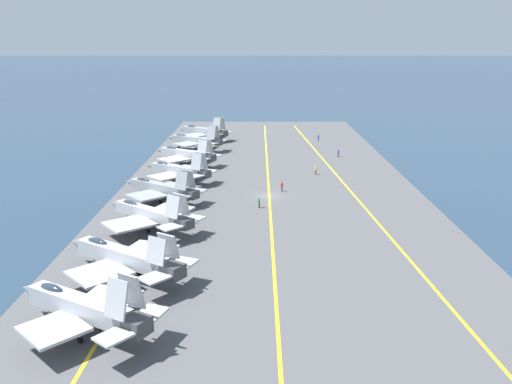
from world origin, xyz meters
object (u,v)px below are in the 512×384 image
Objects in this scene: parked_jet_seventh at (195,140)px; crew_purple_vest at (338,153)px; parked_jet_nearest at (82,307)px; parked_jet_second at (124,257)px; parked_jet_fifth at (178,170)px; parked_jet_sixth at (186,154)px; parked_jet_third at (150,214)px; parked_jet_eighth at (203,131)px; parked_jet_fourth at (161,188)px; crew_red_vest at (282,186)px; crew_yellow_vest at (316,170)px; crew_blue_vest at (318,137)px; crew_green_vest at (259,202)px.

parked_jet_seventh is 35.05m from crew_purple_vest.
parked_jet_nearest is 0.94× the size of parked_jet_second.
parked_jet_nearest is at bearing 176.15° from parked_jet_second.
parked_jet_sixth is at bearing 2.02° from parked_jet_fifth.
parked_jet_eighth is (72.79, -0.25, -0.00)m from parked_jet_third.
parked_jet_nearest is 86.84m from parked_jet_seventh.
parked_jet_fourth is 8.77× the size of crew_red_vest.
crew_yellow_vest is 18.60m from crew_purple_vest.
crew_blue_vest is (57.14, -32.37, -1.29)m from parked_jet_fourth.
parked_jet_sixth is 35.36m from crew_purple_vest.
parked_jet_third is at bearing 124.16° from crew_green_vest.
parked_jet_second is at bearing 150.34° from crew_green_vest.
parked_jet_eighth is (30.76, -0.72, -0.01)m from parked_jet_sixth.
parked_jet_second is 41.51m from crew_red_vest.
crew_purple_vest is (29.94, -14.29, 0.04)m from crew_red_vest.
parked_jet_sixth is (14.75, 0.52, 0.06)m from parked_jet_fifth.
parked_jet_sixth reaches higher than crew_blue_vest.
parked_jet_fifth is at bearing 70.73° from crew_red_vest.
parked_jet_nearest is at bearing -179.52° from parked_jet_fourth.
parked_jet_seventh is 42.70m from crew_red_vest.
parked_jet_fifth reaches higher than crew_green_vest.
parked_jet_fifth is 8.43× the size of crew_red_vest.
parked_jet_second is at bearing 160.42° from crew_blue_vest.
parked_jet_eighth is at bearing -0.47° from parked_jet_nearest.
parked_jet_nearest is at bearing 157.69° from crew_red_vest.
crew_yellow_vest is 14.66m from crew_red_vest.
crew_red_vest is (36.72, -19.30, -1.56)m from parked_jet_second.
crew_red_vest reaches higher than crew_blue_vest.
parked_jet_fifth is 0.95× the size of parked_jet_sixth.
parked_jet_seventh is 34.39m from crew_blue_vest.
crew_red_vest is 33.18m from crew_purple_vest.
parked_jet_fourth is at bearing 77.05° from crew_green_vest.
crew_blue_vest is (21.03, 2.41, -0.07)m from crew_purple_vest.
parked_jet_sixth is (70.63, -0.10, -0.39)m from parked_jet_nearest.
crew_blue_vest is (38.27, -4.56, -0.07)m from crew_yellow_vest.
parked_jet_seventh is (86.84, -0.30, -0.21)m from parked_jet_nearest.
parked_jet_fifth reaches higher than crew_yellow_vest.
parked_jet_third reaches higher than crew_blue_vest.
crew_green_vest is (-22.65, 11.38, -0.06)m from crew_yellow_vest.
parked_jet_fourth is at bearing 0.48° from parked_jet_nearest.
crew_blue_vest is at bearing -13.12° from crew_red_vest.
crew_purple_vest is (8.37, -34.32, -1.35)m from parked_jet_sixth.
crew_blue_vest is (13.19, -31.72, -1.61)m from parked_jet_seventh.
crew_green_vest is (-9.95, 4.06, -0.02)m from crew_red_vest.
crew_purple_vest is (23.12, -33.80, -1.29)m from parked_jet_fifth.
parked_jet_fifth is (43.54, 0.21, -0.22)m from parked_jet_second.
crew_green_vest is 43.92m from crew_purple_vest.
parked_jet_fourth is 8.98× the size of crew_green_vest.
parked_jet_third is 72.79m from parked_jet_eighth.
crew_yellow_vest is at bearing -55.84° from parked_jet_fourth.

